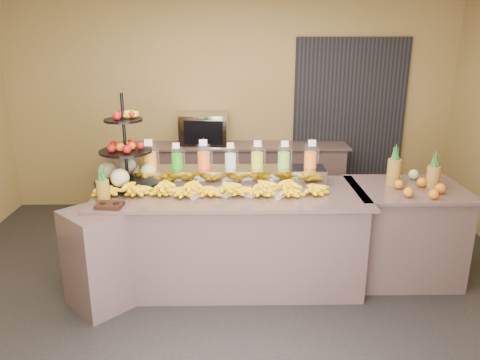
{
  "coord_description": "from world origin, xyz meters",
  "views": [
    {
      "loc": [
        0.02,
        -3.83,
        2.33
      ],
      "look_at": [
        0.09,
        0.3,
        1.04
      ],
      "focal_mm": 35.0,
      "sensor_mm": 36.0,
      "label": 1
    }
  ],
  "objects_px": {
    "right_fruit_pile": "(415,181)",
    "oven_warmer": "(204,129)",
    "pitcher_tray": "(231,175)",
    "fruit_stand": "(131,163)",
    "condiment_caddy": "(110,205)",
    "banana_heap": "(210,186)"
  },
  "relations": [
    {
      "from": "fruit_stand",
      "to": "oven_warmer",
      "type": "relative_size",
      "value": 1.45
    },
    {
      "from": "banana_heap",
      "to": "fruit_stand",
      "type": "bearing_deg",
      "value": 162.07
    },
    {
      "from": "banana_heap",
      "to": "fruit_stand",
      "type": "height_order",
      "value": "fruit_stand"
    },
    {
      "from": "pitcher_tray",
      "to": "oven_warmer",
      "type": "height_order",
      "value": "oven_warmer"
    },
    {
      "from": "right_fruit_pile",
      "to": "oven_warmer",
      "type": "bearing_deg",
      "value": 137.66
    },
    {
      "from": "pitcher_tray",
      "to": "condiment_caddy",
      "type": "height_order",
      "value": "pitcher_tray"
    },
    {
      "from": "pitcher_tray",
      "to": "fruit_stand",
      "type": "xyz_separation_m",
      "value": [
        -0.95,
        -0.09,
        0.15
      ]
    },
    {
      "from": "pitcher_tray",
      "to": "fruit_stand",
      "type": "bearing_deg",
      "value": -174.42
    },
    {
      "from": "condiment_caddy",
      "to": "banana_heap",
      "type": "bearing_deg",
      "value": 21.43
    },
    {
      "from": "banana_heap",
      "to": "condiment_caddy",
      "type": "bearing_deg",
      "value": -158.57
    },
    {
      "from": "pitcher_tray",
      "to": "oven_warmer",
      "type": "xyz_separation_m",
      "value": [
        -0.35,
        1.67,
        0.13
      ]
    },
    {
      "from": "banana_heap",
      "to": "condiment_caddy",
      "type": "distance_m",
      "value": 0.91
    },
    {
      "from": "condiment_caddy",
      "to": "right_fruit_pile",
      "type": "bearing_deg",
      "value": 8.99
    },
    {
      "from": "pitcher_tray",
      "to": "banana_heap",
      "type": "xyz_separation_m",
      "value": [
        -0.18,
        -0.34,
        0.0
      ]
    },
    {
      "from": "condiment_caddy",
      "to": "right_fruit_pile",
      "type": "height_order",
      "value": "right_fruit_pile"
    },
    {
      "from": "fruit_stand",
      "to": "condiment_caddy",
      "type": "xyz_separation_m",
      "value": [
        -0.08,
        -0.58,
        -0.21
      ]
    },
    {
      "from": "fruit_stand",
      "to": "right_fruit_pile",
      "type": "bearing_deg",
      "value": -16.38
    },
    {
      "from": "fruit_stand",
      "to": "pitcher_tray",
      "type": "bearing_deg",
      "value": -7.79
    },
    {
      "from": "banana_heap",
      "to": "oven_warmer",
      "type": "distance_m",
      "value": 2.02
    },
    {
      "from": "banana_heap",
      "to": "condiment_caddy",
      "type": "xyz_separation_m",
      "value": [
        -0.84,
        -0.33,
        -0.06
      ]
    },
    {
      "from": "pitcher_tray",
      "to": "right_fruit_pile",
      "type": "relative_size",
      "value": 3.89
    },
    {
      "from": "pitcher_tray",
      "to": "banana_heap",
      "type": "height_order",
      "value": "banana_heap"
    }
  ]
}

